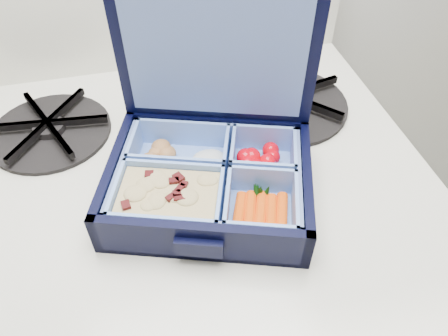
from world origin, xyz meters
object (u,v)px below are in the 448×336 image
object	(u,v)px
burner_grate	(284,98)
fork	(193,133)
bento_box	(209,181)
stove	(203,319)

from	to	relation	value
burner_grate	fork	xyz separation A→B (m)	(-0.14, -0.03, -0.01)
bento_box	burner_grate	distance (m)	0.20
burner_grate	stove	bearing A→B (deg)	-150.31
bento_box	fork	size ratio (longest dim) A/B	1.17
bento_box	stove	bearing A→B (deg)	121.22
stove	burner_grate	bearing A→B (deg)	29.69
bento_box	fork	distance (m)	0.11
bento_box	fork	xyz separation A→B (m)	(0.00, 0.11, -0.02)
bento_box	burner_grate	xyz separation A→B (m)	(0.14, 0.14, -0.01)
burner_grate	fork	size ratio (longest dim) A/B	0.97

